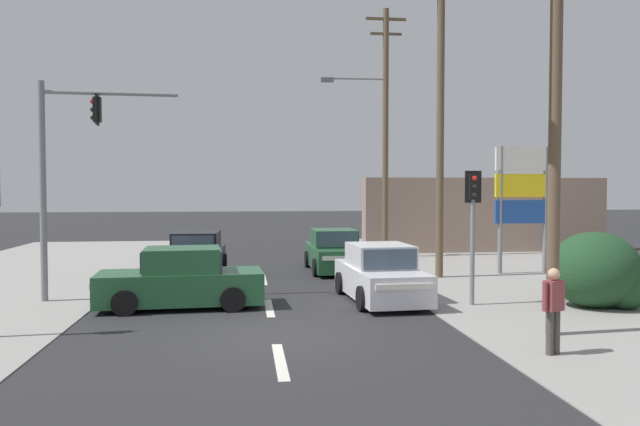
# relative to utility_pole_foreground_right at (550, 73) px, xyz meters

# --- Properties ---
(ground_plane) EXTENTS (140.00, 140.00, 0.00)m
(ground_plane) POSITION_rel_utility_pole_foreground_right_xyz_m (-5.66, 0.77, -5.47)
(ground_plane) COLOR #28282B
(lane_dash_near) EXTENTS (0.20, 2.40, 0.01)m
(lane_dash_near) POSITION_rel_utility_pole_foreground_right_xyz_m (-5.66, -1.23, -5.47)
(lane_dash_near) COLOR silver
(lane_dash_near) RESTS_ON ground
(lane_dash_mid) EXTENTS (0.20, 2.40, 0.01)m
(lane_dash_mid) POSITION_rel_utility_pole_foreground_right_xyz_m (-5.66, 3.77, -5.47)
(lane_dash_mid) COLOR silver
(lane_dash_mid) RESTS_ON ground
(lane_dash_far) EXTENTS (0.20, 2.40, 0.01)m
(lane_dash_far) POSITION_rel_utility_pole_foreground_right_xyz_m (-5.66, 8.77, -5.47)
(lane_dash_far) COLOR silver
(lane_dash_far) RESTS_ON ground
(kerb_right_verge) EXTENTS (10.00, 44.00, 0.02)m
(kerb_right_verge) POSITION_rel_utility_pole_foreground_right_xyz_m (3.34, 2.77, -5.46)
(kerb_right_verge) COLOR gray
(kerb_right_verge) RESTS_ON ground
(utility_pole_foreground_right) EXTENTS (3.78, 0.57, 10.21)m
(utility_pole_foreground_right) POSITION_rel_utility_pole_foreground_right_xyz_m (0.00, 0.00, 0.00)
(utility_pole_foreground_right) COLOR brown
(utility_pole_foreground_right) RESTS_ON ground
(utility_pole_midground_right) EXTENTS (1.80, 0.26, 10.72)m
(utility_pole_midground_right) POSITION_rel_utility_pole_foreground_right_xyz_m (0.39, 8.48, 0.13)
(utility_pole_midground_right) COLOR brown
(utility_pole_midground_right) RESTS_ON ground
(utility_pole_background_right) EXTENTS (3.78, 0.36, 11.00)m
(utility_pole_background_right) POSITION_rel_utility_pole_foreground_right_xyz_m (-0.18, 14.89, 0.40)
(utility_pole_background_right) COLOR brown
(utility_pole_background_right) RESTS_ON ground
(traffic_signal_mast) EXTENTS (3.69, 0.44, 6.00)m
(traffic_signal_mast) POSITION_rel_utility_pole_foreground_right_xyz_m (-11.18, 5.41, -1.64)
(traffic_signal_mast) COLOR slate
(traffic_signal_mast) RESTS_ON ground
(pedestal_signal_right_kerb) EXTENTS (0.44, 0.29, 3.56)m
(pedestal_signal_right_kerb) POSITION_rel_utility_pole_foreground_right_xyz_m (-0.33, 3.43, -3.06)
(pedestal_signal_right_kerb) COLOR slate
(pedestal_signal_right_kerb) RESTS_ON ground
(shopping_plaza_sign) EXTENTS (2.10, 0.16, 4.60)m
(shopping_plaza_sign) POSITION_rel_utility_pole_foreground_right_xyz_m (3.70, 9.12, -2.49)
(shopping_plaza_sign) COLOR slate
(shopping_plaza_sign) RESTS_ON ground
(roadside_bush) EXTENTS (2.46, 2.10, 1.98)m
(roadside_bush) POSITION_rel_utility_pole_foreground_right_xyz_m (2.83, 2.74, -4.54)
(roadside_bush) COLOR #1E4223
(roadside_bush) RESTS_ON ground
(shopfront_wall_far) EXTENTS (12.00, 1.00, 3.60)m
(shopfront_wall_far) POSITION_rel_utility_pole_foreground_right_xyz_m (5.34, 16.77, -3.67)
(shopfront_wall_far) COLOR gray
(shopfront_wall_far) RESTS_ON ground
(sedan_crossing_left) EXTENTS (4.33, 2.09, 1.56)m
(sedan_crossing_left) POSITION_rel_utility_pole_foreground_right_xyz_m (-7.93, 4.09, -4.77)
(sedan_crossing_left) COLOR #235633
(sedan_crossing_left) RESTS_ON ground
(sedan_oncoming_mid) EXTENTS (2.04, 4.31, 1.56)m
(sedan_oncoming_mid) POSITION_rel_utility_pole_foreground_right_xyz_m (-7.97, 10.04, -4.77)
(sedan_oncoming_mid) COLOR black
(sedan_oncoming_mid) RESTS_ON ground
(sedan_oncoming_near) EXTENTS (1.92, 4.26, 1.56)m
(sedan_oncoming_near) POSITION_rel_utility_pole_foreground_right_xyz_m (-2.98, 10.63, -4.77)
(sedan_oncoming_near) COLOR #235633
(sedan_oncoming_near) RESTS_ON ground
(sedan_receding_far) EXTENTS (2.08, 4.32, 1.56)m
(sedan_receding_far) POSITION_rel_utility_pole_foreground_right_xyz_m (-2.58, 4.42, -4.77)
(sedan_receding_far) COLOR silver
(sedan_receding_far) RESTS_ON ground
(pedestrian_at_kerb) EXTENTS (0.52, 0.35, 1.63)m
(pedestrian_at_kerb) POSITION_rel_utility_pole_foreground_right_xyz_m (-0.62, -1.47, -4.55)
(pedestrian_at_kerb) COLOR #47423D
(pedestrian_at_kerb) RESTS_ON ground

